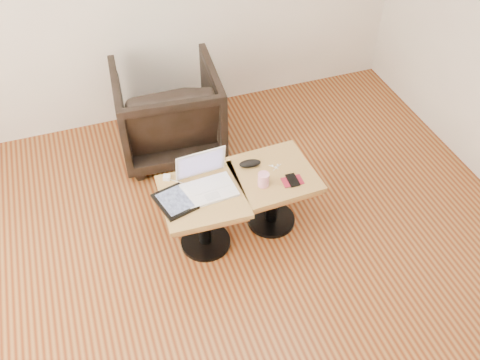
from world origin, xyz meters
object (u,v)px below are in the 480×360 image
object	(u,v)px
striped_cup	(263,180)
armchair	(168,111)
laptop	(206,181)
side_table_left	(203,208)
side_table_right	(273,185)

from	to	relation	value
striped_cup	armchair	bearing A→B (deg)	107.91
laptop	striped_cup	distance (m)	0.37
side_table_left	laptop	size ratio (longest dim) A/B	1.56
side_table_right	laptop	world-z (taller)	laptop
side_table_right	side_table_left	bearing A→B (deg)	-177.56
laptop	striped_cup	bearing A→B (deg)	-20.54
striped_cup	armchair	xyz separation A→B (m)	(-0.37, 1.15, -0.16)
side_table_left	armchair	bearing A→B (deg)	90.76
side_table_right	armchair	xyz separation A→B (m)	(-0.48, 1.06, 0.01)
striped_cup	armchair	distance (m)	1.22
side_table_left	laptop	xyz separation A→B (m)	(0.05, 0.06, 0.17)
side_table_left	striped_cup	size ratio (longest dim) A/B	5.75
laptop	striped_cup	xyz separation A→B (m)	(0.36, -0.11, -0.00)
laptop	armchair	bearing A→B (deg)	86.79
side_table_right	striped_cup	distance (m)	0.22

